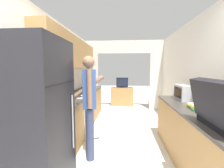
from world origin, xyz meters
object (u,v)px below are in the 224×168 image
Objects in this scene: television at (122,83)px; tv_cabinet at (122,96)px; book_stack at (198,107)px; person at (89,104)px; refrigerator at (35,117)px; microwave at (186,93)px; range_oven at (76,114)px.

tv_cabinet is at bearing 90.00° from television.
tv_cabinet is at bearing 107.42° from book_stack.
television is (0.50, 3.61, 0.02)m from person.
book_stack is (2.17, 0.62, 0.00)m from refrigerator.
refrigerator is 2.05× the size of tv_cabinet.
person is 1.88m from microwave.
refrigerator is 3.98× the size of television.
person is 3.65m from television.
television is (-1.18, 3.70, 0.01)m from book_stack.
person is at bearing 55.61° from refrigerator.
person is 1.68m from book_stack.
range_oven is at bearing 13.26° from person.
book_stack reaches higher than tv_cabinet.
tv_cabinet is (1.03, 2.73, -0.08)m from range_oven.
tv_cabinet is (-1.18, 3.75, -0.55)m from book_stack.
television is (-1.27, 3.02, -0.10)m from microwave.
microwave is at bearing 81.91° from book_stack.
television is at bearing 68.97° from range_oven.
person is 5.46× the size of book_stack.
microwave reaches higher than book_stack.
television is at bearing -24.46° from person.
refrigerator is at bearing -149.92° from microwave.
person reaches higher than tv_cabinet.
range_oven is (-0.04, 1.64, -0.47)m from refrigerator.
microwave reaches higher than television.
book_stack is at bearing -72.40° from television.
refrigerator is 0.87m from person.
refrigerator is 5.94× the size of book_stack.
range_oven is at bearing -111.03° from television.
microwave is (2.26, 1.31, 0.11)m from refrigerator.
microwave is at bearing -67.12° from television.
television is at bearing -90.00° from tv_cabinet.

